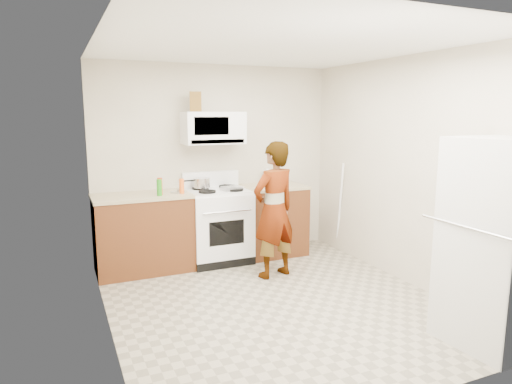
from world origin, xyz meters
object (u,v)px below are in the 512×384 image
person (274,210)px  kettle (268,177)px  gas_range (218,224)px  microwave (213,128)px  fridge (498,243)px  saucepan (202,183)px

person → kettle: size_ratio=9.34×
gas_range → microwave: microwave is taller
person → kettle: (0.39, 1.00, 0.23)m
gas_range → fridge: fridge is taller
gas_range → fridge: 3.25m
fridge → person: bearing=110.7°
person → saucepan: (-0.58, 0.91, 0.22)m
saucepan → microwave: bearing=3.7°
fridge → saucepan: size_ratio=8.04×
microwave → person: 1.36m
kettle → person: bearing=-104.4°
microwave → kettle: microwave is taller
microwave → person: bearing=-65.9°
person → gas_range: bearing=-77.1°
gas_range → kettle: gas_range is taller
fridge → saucepan: (-1.55, 3.04, 0.16)m
saucepan → gas_range: bearing=-34.7°
kettle → saucepan: kettle is taller
person → saucepan: person is taller
gas_range → person: size_ratio=0.72×
kettle → saucepan: 0.98m
microwave → kettle: bearing=5.9°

